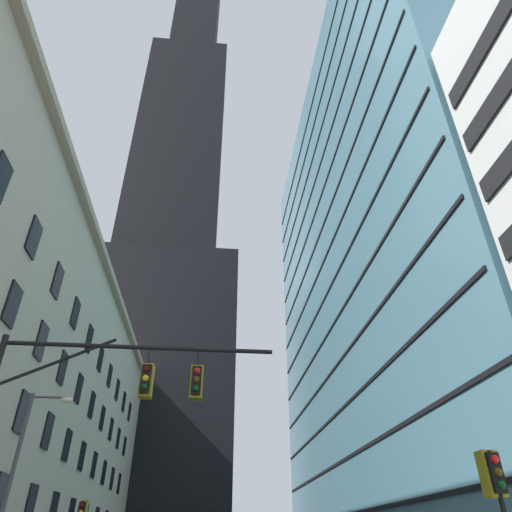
# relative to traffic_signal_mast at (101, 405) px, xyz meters

# --- Properties ---
(dark_skyscraper) EXTENTS (28.74, 28.74, 229.10)m
(dark_skyscraper) POSITION_rel_traffic_signal_mast_xyz_m (-7.36, 70.27, 63.50)
(dark_skyscraper) COLOR black
(dark_skyscraper) RESTS_ON ground
(glass_office_midrise) EXTENTS (17.34, 52.33, 57.56)m
(glass_office_midrise) POSITION_rel_traffic_signal_mast_xyz_m (23.44, 26.90, 23.29)
(glass_office_midrise) COLOR teal
(glass_office_midrise) RESTS_ON ground
(traffic_signal_mast) EXTENTS (8.78, 0.63, 7.50)m
(traffic_signal_mast) POSITION_rel_traffic_signal_mast_xyz_m (0.00, 0.00, 0.00)
(traffic_signal_mast) COLOR black
(traffic_signal_mast) RESTS_ON sidewalk_left
(traffic_light_near_right) EXTENTS (0.40, 0.63, 3.76)m
(traffic_light_near_right) POSITION_rel_traffic_signal_mast_xyz_m (10.22, -2.93, -2.33)
(traffic_light_near_right) COLOR black
(traffic_light_near_right) RESTS_ON sidewalk_right
(street_lamppost) EXTENTS (1.87, 0.32, 7.49)m
(street_lamppost) POSITION_rel_traffic_signal_mast_xyz_m (-4.34, 6.84, -0.92)
(street_lamppost) COLOR #47474C
(street_lamppost) RESTS_ON sidewalk_left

